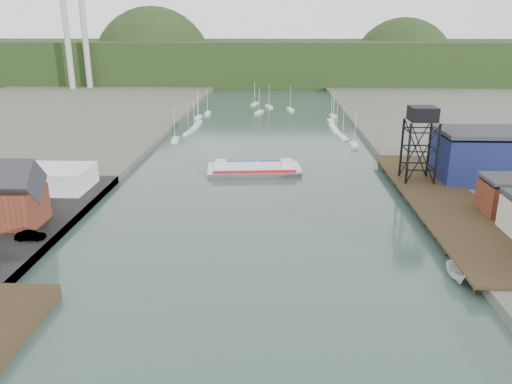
# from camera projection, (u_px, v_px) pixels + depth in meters

# --- Properties ---
(ground) EXTENTS (600.00, 600.00, 0.00)m
(ground) POSITION_uv_depth(u_px,v_px,m) (237.00, 341.00, 56.63)
(ground) COLOR #2D4641
(ground) RESTS_ON ground
(east_pier) EXTENTS (14.00, 70.00, 2.45)m
(east_pier) POSITION_uv_depth(u_px,v_px,m) (444.00, 200.00, 97.28)
(east_pier) COLOR black
(east_pier) RESTS_ON ground
(harbor_building) EXTENTS (12.20, 8.20, 8.90)m
(harbor_building) POSITION_uv_depth(u_px,v_px,m) (4.00, 199.00, 84.86)
(harbor_building) COLOR #572C19
(harbor_building) RESTS_ON west_quay
(white_shed) EXTENTS (18.00, 12.00, 4.50)m
(white_shed) POSITION_uv_depth(u_px,v_px,m) (46.00, 178.00, 104.61)
(white_shed) COLOR silver
(white_shed) RESTS_ON west_quay
(lift_tower) EXTENTS (6.50, 6.50, 16.00)m
(lift_tower) POSITION_uv_depth(u_px,v_px,m) (422.00, 118.00, 105.40)
(lift_tower) COLOR black
(lift_tower) RESTS_ON east_pier
(blue_shed) EXTENTS (20.50, 14.50, 11.30)m
(blue_shed) POSITION_uv_depth(u_px,v_px,m) (485.00, 156.00, 109.39)
(blue_shed) COLOR #0D163C
(blue_shed) RESTS_ON east_land
(marina_sailboats) EXTENTS (57.71, 92.65, 0.90)m
(marina_sailboats) POSITION_uv_depth(u_px,v_px,m) (266.00, 121.00, 187.92)
(marina_sailboats) COLOR silver
(marina_sailboats) RESTS_ON ground
(smokestacks) EXTENTS (11.20, 8.20, 60.00)m
(smokestacks) POSITION_uv_depth(u_px,v_px,m) (76.00, 35.00, 272.07)
(smokestacks) COLOR #AAABA6
(smokestacks) RESTS_ON ground
(distant_hills) EXTENTS (500.00, 120.00, 80.00)m
(distant_hills) POSITION_uv_depth(u_px,v_px,m) (265.00, 64.00, 339.52)
(distant_hills) COLOR #1E3015
(distant_hills) RESTS_ON ground
(chain_ferry) EXTENTS (23.28, 11.12, 3.24)m
(chain_ferry) POSITION_uv_depth(u_px,v_px,m) (254.00, 169.00, 122.40)
(chain_ferry) COLOR #4B4B4D
(chain_ferry) RESTS_ON ground
(motorboat) EXTENTS (2.12, 5.50, 2.11)m
(motorboat) POSITION_uv_depth(u_px,v_px,m) (456.00, 273.00, 70.09)
(motorboat) COLOR silver
(motorboat) RESTS_ON ground
(car_west_b) EXTENTS (4.65, 1.98, 1.49)m
(car_west_b) POSITION_uv_depth(u_px,v_px,m) (30.00, 236.00, 79.50)
(car_west_b) COLOR #999999
(car_west_b) RESTS_ON west_quay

